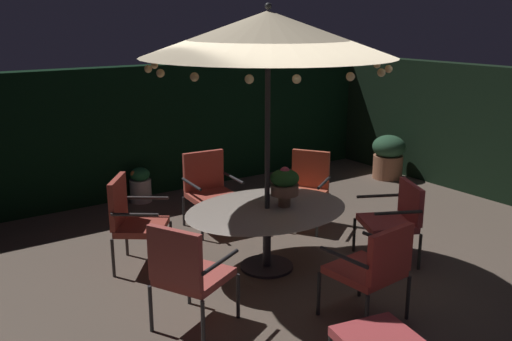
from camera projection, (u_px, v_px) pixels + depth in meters
The scene contains 14 objects.
ground_plane at pixel (302, 271), 6.26m from camera, with size 8.53×7.60×0.02m, color brown.
hedge_backdrop_rear at pixel (157, 129), 8.89m from camera, with size 8.53×0.30×2.02m, color black.
patio_dining_table at pixel (267, 217), 6.17m from camera, with size 1.88×1.46×0.71m.
patio_umbrella at pixel (268, 34), 5.66m from camera, with size 2.62×2.62×2.86m.
centerpiece_planter at pixel (285, 183), 6.14m from camera, with size 0.32×0.32×0.45m.
patio_chair_north at pixel (395, 216), 6.40m from camera, with size 0.80×0.82×0.91m.
patio_chair_northeast at pixel (307, 185), 7.53m from camera, with size 0.82×0.81×0.99m.
patio_chair_east at pixel (209, 187), 7.45m from camera, with size 0.69×0.69×1.00m.
patio_chair_southeast at pixel (132, 217), 6.22m from camera, with size 0.80×0.81×1.03m.
patio_chair_south at pixel (187, 270), 4.91m from camera, with size 0.80×0.79×1.02m.
patio_chair_southwest at pixel (374, 266), 5.07m from camera, with size 0.66×0.66×0.96m.
ottoman_footrest at pixel (376, 339), 4.31m from camera, with size 0.65×0.58×0.39m.
potted_plant_left_far at pixel (388, 156), 9.75m from camera, with size 0.57×0.57×0.76m.
potted_plant_right_near at pixel (140, 185), 8.52m from camera, with size 0.32×0.32×0.53m.
Camera 1 is at (-3.68, -4.44, 2.72)m, focal length 39.49 mm.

